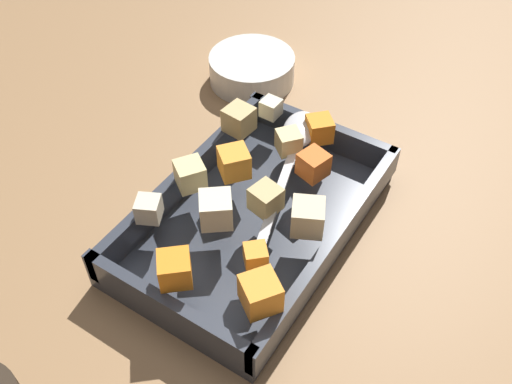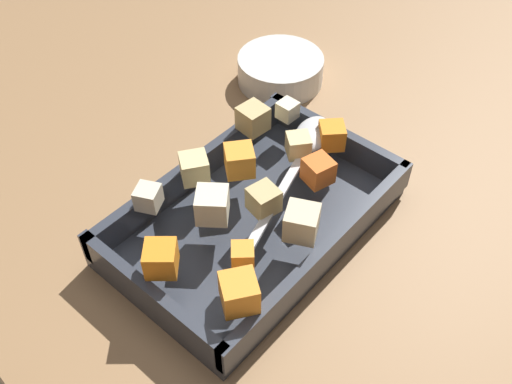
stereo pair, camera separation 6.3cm
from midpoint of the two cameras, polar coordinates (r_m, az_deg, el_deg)
The scene contains 18 objects.
ground_plane at distance 0.68m, azimuth -3.19°, elevation -4.02°, with size 4.00×4.00×0.00m, color #936D47.
baking_dish at distance 0.67m, azimuth -2.71°, elevation -2.89°, with size 0.33×0.21×0.05m.
carrot_chunk_back_center at distance 0.57m, azimuth -3.20°, elevation -6.51°, with size 0.02×0.02×0.02m, color orange.
carrot_chunk_far_right at distance 0.57m, azimuth -11.21°, elevation -7.66°, with size 0.03×0.03×0.03m, color orange.
carrot_chunk_mid_right at distance 0.54m, azimuth -2.94°, elevation -10.15°, with size 0.03×0.03×0.03m, color orange.
carrot_chunk_near_spoon at distance 0.66m, azimuth -4.93°, elevation 2.78°, with size 0.03×0.03×0.03m, color orange.
carrot_chunk_far_left at distance 0.70m, azimuth 3.71°, elevation 6.11°, with size 0.03×0.03×0.03m, color orange.
carrot_chunk_heap_side at distance 0.66m, azimuth 2.94°, elevation 2.59°, with size 0.03×0.03×0.03m, color orange.
potato_chunk_heap_top at distance 0.62m, azimuth -1.71°, elevation -0.58°, with size 0.03×0.03×0.03m, color tan.
potato_chunk_mid_left at distance 0.74m, azimuth -0.99°, elevation 8.18°, with size 0.02×0.02×0.02m, color beige.
potato_chunk_corner_ne at distance 0.68m, azimuth 0.60°, elevation 4.86°, with size 0.03×0.03×0.03m, color #E0CC89.
potato_chunk_center at distance 0.61m, azimuth -6.94°, elevation -1.90°, with size 0.03×0.03×0.03m, color beige.
potato_chunk_front_center at distance 0.60m, azimuth 2.13°, elevation -2.64°, with size 0.03×0.03×0.03m, color beige.
potato_chunk_near_right at distance 0.71m, azimuth -4.24°, elevation 7.03°, with size 0.03×0.03×0.03m, color tan.
potato_chunk_under_handle at distance 0.65m, azimuth -9.28°, elevation 1.56°, with size 0.03×0.03×0.03m, color #E0CC89.
parsnip_chunk_near_left at distance 0.63m, azimuth -13.39°, elevation -1.78°, with size 0.03×0.03×0.03m, color beige.
serving_spoon at distance 0.70m, azimuth 1.54°, elevation 5.33°, with size 0.22×0.09×0.02m.
small_prep_bowl at distance 0.88m, azimuth -2.50°, elevation 11.95°, with size 0.13×0.13×0.04m, color silver.
Camera 1 is at (0.36, 0.24, 0.52)m, focal length 40.58 mm.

